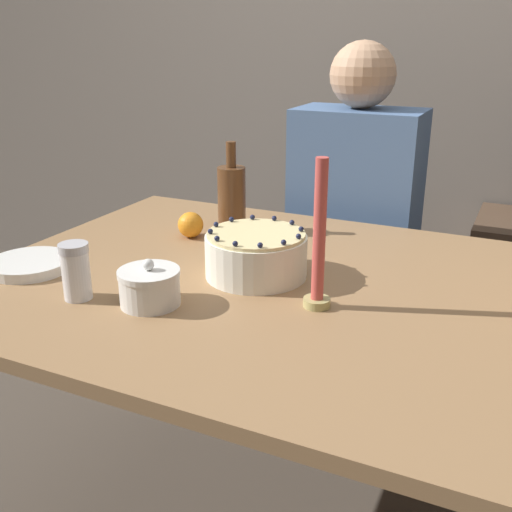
# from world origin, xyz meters

# --- Properties ---
(wall_behind) EXTENTS (8.00, 0.05, 2.60)m
(wall_behind) POSITION_xyz_m (0.00, 1.40, 1.30)
(wall_behind) COLOR slate
(wall_behind) RESTS_ON ground_plane
(dining_table) EXTENTS (1.39, 1.03, 0.75)m
(dining_table) POSITION_xyz_m (0.00, 0.00, 0.64)
(dining_table) COLOR #936D47
(dining_table) RESTS_ON ground_plane
(cake) EXTENTS (0.23, 0.23, 0.12)m
(cake) POSITION_xyz_m (-0.06, 0.01, 0.80)
(cake) COLOR white
(cake) RESTS_ON dining_table
(sugar_bowl) EXTENTS (0.13, 0.13, 0.10)m
(sugar_bowl) POSITION_xyz_m (-0.19, -0.22, 0.79)
(sugar_bowl) COLOR white
(sugar_bowl) RESTS_ON dining_table
(sugar_shaker) EXTENTS (0.06, 0.06, 0.12)m
(sugar_shaker) POSITION_xyz_m (-0.35, -0.26, 0.81)
(sugar_shaker) COLOR white
(sugar_shaker) RESTS_ON dining_table
(plate_stack) EXTENTS (0.19, 0.19, 0.02)m
(plate_stack) POSITION_xyz_m (-0.56, -0.18, 0.76)
(plate_stack) COLOR white
(plate_stack) RESTS_ON dining_table
(candle) EXTENTS (0.06, 0.06, 0.31)m
(candle) POSITION_xyz_m (0.12, -0.09, 0.88)
(candle) COLOR tan
(candle) RESTS_ON dining_table
(bottle) EXTENTS (0.08, 0.08, 0.25)m
(bottle) POSITION_xyz_m (-0.27, 0.29, 0.85)
(bottle) COLOR brown
(bottle) RESTS_ON dining_table
(orange_fruit_0) EXTENTS (0.07, 0.07, 0.07)m
(orange_fruit_0) POSITION_xyz_m (-0.34, 0.19, 0.78)
(orange_fruit_0) COLOR orange
(orange_fruit_0) RESTS_ON dining_table
(person_man_blue_shirt) EXTENTS (0.40, 0.34, 1.26)m
(person_man_blue_shirt) POSITION_xyz_m (-0.04, 0.72, 0.55)
(person_man_blue_shirt) COLOR #473D33
(person_man_blue_shirt) RESTS_ON ground_plane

